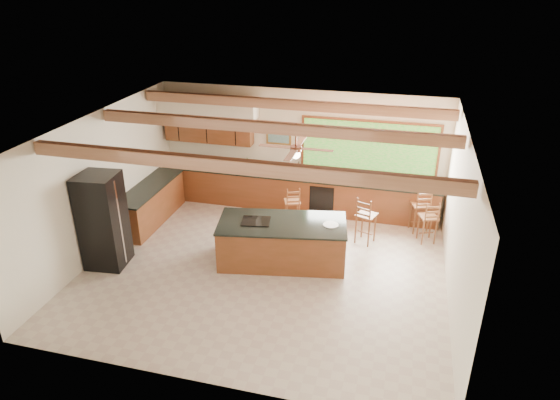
# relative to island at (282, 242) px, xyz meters

# --- Properties ---
(ground) EXTENTS (7.20, 7.20, 0.00)m
(ground) POSITION_rel_island_xyz_m (-0.27, -0.36, -0.46)
(ground) COLOR beige
(ground) RESTS_ON ground
(room_shell) EXTENTS (7.27, 6.54, 3.02)m
(room_shell) POSITION_rel_island_xyz_m (-0.44, 0.29, 1.76)
(room_shell) COLOR silver
(room_shell) RESTS_ON ground
(counter_run) EXTENTS (7.12, 3.10, 1.24)m
(counter_run) POSITION_rel_island_xyz_m (-1.09, 2.16, 0.01)
(counter_run) COLOR brown
(counter_run) RESTS_ON ground
(island) EXTENTS (2.79, 1.66, 0.93)m
(island) POSITION_rel_island_xyz_m (0.00, 0.00, 0.00)
(island) COLOR brown
(island) RESTS_ON ground
(refrigerator) EXTENTS (0.85, 0.83, 2.00)m
(refrigerator) POSITION_rel_island_xyz_m (-3.49, -0.99, 0.54)
(refrigerator) COLOR black
(refrigerator) RESTS_ON ground
(bar_stool_a) EXTENTS (0.47, 0.47, 1.01)m
(bar_stool_a) POSITION_rel_island_xyz_m (-0.17, 1.59, 0.14)
(bar_stool_a) COLOR brown
(bar_stool_a) RESTS_ON ground
(bar_stool_b) EXTENTS (0.52, 0.52, 1.12)m
(bar_stool_b) POSITION_rel_island_xyz_m (1.61, 1.18, 0.21)
(bar_stool_b) COLOR brown
(bar_stool_b) RESTS_ON ground
(bar_stool_c) EXTENTS (0.48, 0.48, 1.03)m
(bar_stool_c) POSITION_rel_island_xyz_m (2.94, 1.56, 0.15)
(bar_stool_c) COLOR brown
(bar_stool_c) RESTS_ON ground
(bar_stool_d) EXTENTS (0.51, 0.51, 1.12)m
(bar_stool_d) POSITION_rel_island_xyz_m (2.77, 2.03, 0.21)
(bar_stool_d) COLOR brown
(bar_stool_d) RESTS_ON ground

